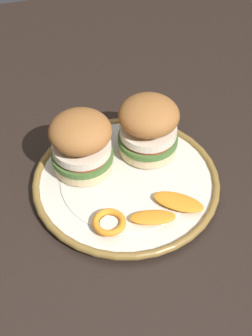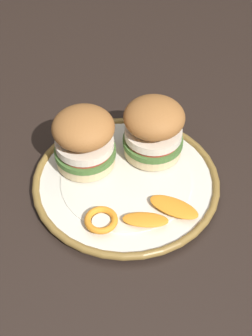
% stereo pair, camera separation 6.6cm
% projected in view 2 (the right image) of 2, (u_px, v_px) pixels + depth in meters
% --- Properties ---
extents(dining_table, '(1.35, 1.02, 0.75)m').
position_uv_depth(dining_table, '(117.00, 223.00, 0.83)').
color(dining_table, black).
rests_on(dining_table, ground).
extents(dinner_plate, '(0.30, 0.30, 0.02)m').
position_uv_depth(dinner_plate, '(126.00, 181.00, 0.76)').
color(dinner_plate, silver).
rests_on(dinner_plate, dining_table).
extents(sandwich_half_left, '(0.10, 0.10, 0.10)m').
position_uv_depth(sandwich_half_left, '(84.00, 139.00, 0.74)').
color(sandwich_half_left, beige).
rests_on(sandwich_half_left, dinner_plate).
extents(sandwich_half_right, '(0.11, 0.11, 0.10)m').
position_uv_depth(sandwich_half_right, '(154.00, 128.00, 0.76)').
color(sandwich_half_right, beige).
rests_on(sandwich_half_right, dinner_plate).
extents(orange_peel_curled, '(0.07, 0.07, 0.01)m').
position_uv_depth(orange_peel_curled, '(101.00, 220.00, 0.69)').
color(orange_peel_curled, orange).
rests_on(orange_peel_curled, dinner_plate).
extents(orange_peel_strip_long, '(0.04, 0.07, 0.01)m').
position_uv_depth(orange_peel_strip_long, '(145.00, 220.00, 0.69)').
color(orange_peel_strip_long, orange).
rests_on(orange_peel_strip_long, dinner_plate).
extents(orange_peel_strip_short, '(0.07, 0.08, 0.01)m').
position_uv_depth(orange_peel_strip_short, '(174.00, 207.00, 0.71)').
color(orange_peel_strip_short, orange).
rests_on(orange_peel_strip_short, dinner_plate).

